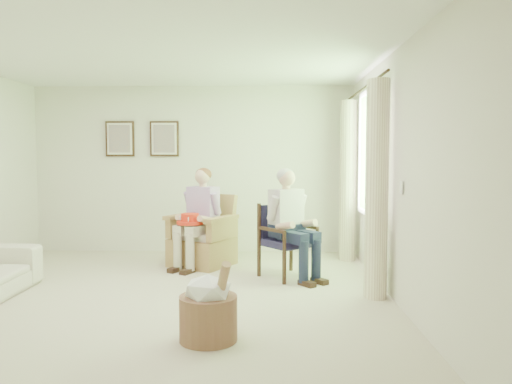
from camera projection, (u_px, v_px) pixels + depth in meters
floor at (154, 301)px, 5.19m from camera, size 5.50×5.50×0.00m
back_wall at (194, 169)px, 7.84m from camera, size 5.00×0.04×2.60m
front_wall at (15, 198)px, 2.35m from camera, size 5.00×0.04×2.60m
right_wall at (398, 176)px, 5.02m from camera, size 0.04×5.50×2.60m
ceiling at (150, 47)px, 5.01m from camera, size 5.00×5.50×0.02m
window at (371, 150)px, 6.20m from camera, size 0.13×2.50×1.63m
curtain_left at (377, 190)px, 5.26m from camera, size 0.34×0.34×2.30m
curtain_right at (348, 181)px, 7.21m from camera, size 0.34×0.34×2.30m
framed_print_left at (120, 139)px, 7.80m from camera, size 0.45×0.05×0.55m
framed_print_right at (164, 139)px, 7.78m from camera, size 0.45×0.05×0.55m
wicker_armchair at (203, 243)px, 6.90m from camera, size 0.76×0.75×0.97m
wood_armchair at (288, 237)px, 6.27m from camera, size 0.58×0.54×0.89m
person_wicker at (201, 211)px, 6.74m from camera, size 0.40×0.63×1.32m
person_dark at (288, 216)px, 6.10m from camera, size 0.40×0.63×1.32m
red_hat at (190, 220)px, 6.57m from camera, size 0.35×0.35×0.14m
hatbox at (209, 308)px, 4.05m from camera, size 0.50×0.50×0.70m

